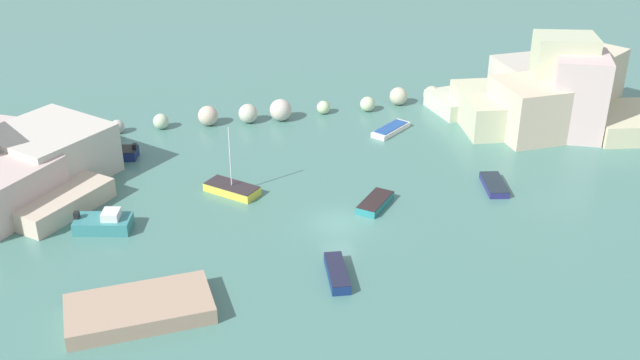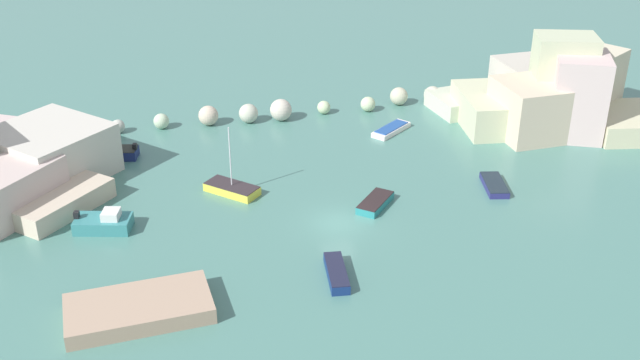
% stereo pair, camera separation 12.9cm
% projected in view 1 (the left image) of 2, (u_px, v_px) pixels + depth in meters
% --- Properties ---
extents(cove_water, '(160.00, 160.00, 0.00)m').
position_uv_depth(cove_water, '(339.00, 223.00, 57.09)').
color(cove_water, '#4A7D72').
rests_on(cove_water, ground).
extents(cliff_headland_right, '(19.75, 18.65, 8.83)m').
position_uv_depth(cliff_headland_right, '(548.00, 96.00, 73.36)').
color(cliff_headland_right, beige).
rests_on(cliff_headland_right, ground).
extents(rock_breakwater, '(37.04, 2.90, 2.13)m').
position_uv_depth(rock_breakwater, '(287.00, 109.00, 75.13)').
color(rock_breakwater, '#B5C0AC').
rests_on(rock_breakwater, ground).
extents(stone_dock, '(8.98, 4.93, 1.05)m').
position_uv_depth(stone_dock, '(139.00, 309.00, 46.76)').
color(stone_dock, tan).
rests_on(stone_dock, ground).
extents(moored_boat_0, '(2.43, 4.18, 0.54)m').
position_uv_depth(moored_boat_0, '(494.00, 185.00, 62.07)').
color(moored_boat_0, navy).
rests_on(moored_boat_0, cove_water).
extents(moored_boat_1, '(1.80, 4.39, 0.69)m').
position_uv_depth(moored_boat_1, '(337.00, 273.00, 50.58)').
color(moored_boat_1, navy).
rests_on(moored_boat_1, cove_water).
extents(moored_boat_2, '(5.86, 3.18, 1.82)m').
position_uv_depth(moored_boat_2, '(103.00, 151.00, 67.02)').
color(moored_boat_2, navy).
rests_on(moored_boat_2, cove_water).
extents(moored_boat_3, '(4.51, 3.88, 0.54)m').
position_uv_depth(moored_boat_3, '(391.00, 129.00, 72.27)').
color(moored_boat_3, white).
rests_on(moored_boat_3, cove_water).
extents(moored_boat_4, '(4.46, 3.15, 1.58)m').
position_uv_depth(moored_boat_4, '(104.00, 223.00, 55.97)').
color(moored_boat_4, teal).
rests_on(moored_boat_4, cove_water).
extents(moored_boat_5, '(3.76, 3.88, 0.62)m').
position_uv_depth(moored_boat_5, '(375.00, 203.00, 59.28)').
color(moored_boat_5, teal).
rests_on(moored_boat_5, cove_water).
extents(moored_boat_6, '(4.41, 4.46, 5.68)m').
position_uv_depth(moored_boat_6, '(232.00, 189.00, 61.21)').
color(moored_boat_6, '#D7CB40').
rests_on(moored_boat_6, cove_water).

